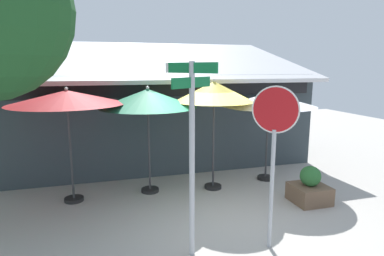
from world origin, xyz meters
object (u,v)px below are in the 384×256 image
at_px(stop_sign, 274,137).
at_px(patio_umbrella_forest_green_center, 148,99).
at_px(street_sign_post, 192,140).
at_px(patio_umbrella_ivory_far_right, 269,101).
at_px(patio_umbrella_crimson_left, 67,98).
at_px(sidewalk_planter, 310,189).
at_px(patio_umbrella_mustard_right, 214,92).

height_order(stop_sign, patio_umbrella_forest_green_center, stop_sign).
relative_size(street_sign_post, stop_sign, 1.14).
height_order(street_sign_post, stop_sign, street_sign_post).
height_order(stop_sign, patio_umbrella_ivory_far_right, stop_sign).
height_order(patio_umbrella_crimson_left, sidewalk_planter, patio_umbrella_crimson_left).
bearing_deg(stop_sign, street_sign_post, 173.39).
bearing_deg(patio_umbrella_crimson_left, patio_umbrella_forest_green_center, 2.49).
xyz_separation_m(street_sign_post, patio_umbrella_ivory_far_right, (3.02, 2.99, 0.25)).
relative_size(patio_umbrella_crimson_left, patio_umbrella_ivory_far_right, 1.05).
xyz_separation_m(stop_sign, patio_umbrella_mustard_right, (0.01, 2.91, 0.52)).
bearing_deg(stop_sign, patio_umbrella_forest_green_center, 116.99).
bearing_deg(patio_umbrella_mustard_right, patio_umbrella_ivory_far_right, 8.17).
xyz_separation_m(patio_umbrella_mustard_right, sidewalk_planter, (1.83, -1.47, -2.14)).
distance_m(patio_umbrella_forest_green_center, patio_umbrella_ivory_far_right, 3.25).
bearing_deg(patio_umbrella_mustard_right, street_sign_post, -116.52).
distance_m(patio_umbrella_crimson_left, patio_umbrella_mustard_right, 3.41).
height_order(street_sign_post, patio_umbrella_ivory_far_right, street_sign_post).
height_order(patio_umbrella_forest_green_center, sidewalk_planter, patio_umbrella_forest_green_center).
height_order(street_sign_post, patio_umbrella_forest_green_center, street_sign_post).
bearing_deg(street_sign_post, sidewalk_planter, 21.83).
bearing_deg(patio_umbrella_forest_green_center, patio_umbrella_ivory_far_right, 0.32).
bearing_deg(patio_umbrella_ivory_far_right, sidewalk_planter, -83.59).
distance_m(street_sign_post, patio_umbrella_forest_green_center, 3.00).
height_order(patio_umbrella_crimson_left, patio_umbrella_mustard_right, patio_umbrella_mustard_right).
bearing_deg(sidewalk_planter, stop_sign, -141.95).
distance_m(stop_sign, sidewalk_planter, 2.85).
height_order(patio_umbrella_forest_green_center, patio_umbrella_mustard_right, patio_umbrella_mustard_right).
height_order(stop_sign, patio_umbrella_crimson_left, stop_sign).
distance_m(street_sign_post, stop_sign, 1.37).
height_order(stop_sign, sidewalk_planter, stop_sign).
bearing_deg(patio_umbrella_crimson_left, patio_umbrella_ivory_far_right, 1.10).
distance_m(patio_umbrella_crimson_left, patio_umbrella_ivory_far_right, 5.05).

